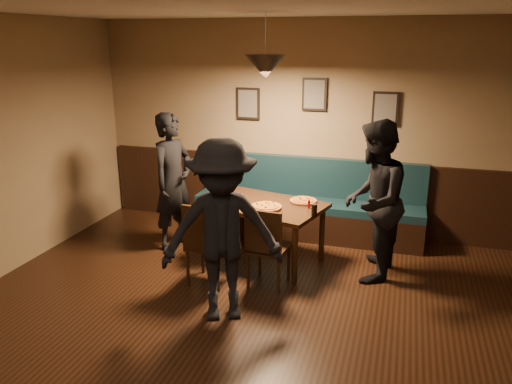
{
  "coord_description": "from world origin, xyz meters",
  "views": [
    {
      "loc": [
        1.16,
        -2.95,
        2.53
      ],
      "look_at": [
        -0.33,
        1.94,
        0.95
      ],
      "focal_mm": 34.76,
      "sensor_mm": 36.0,
      "label": 1
    }
  ],
  "objects_px": {
    "dining_table": "(265,232)",
    "chair_near_left": "(209,243)",
    "diner_left": "(173,182)",
    "diner_right": "(373,201)",
    "soda_glass": "(314,210)",
    "tabasco_bottle": "(309,203)",
    "chair_near_right": "(269,246)",
    "diner_front": "(222,232)",
    "booth_bench": "(307,200)"
  },
  "relations": [
    {
      "from": "tabasco_bottle",
      "to": "soda_glass",
      "type": "bearing_deg",
      "value": -66.75
    },
    {
      "from": "chair_near_right",
      "to": "chair_near_left",
      "type": "bearing_deg",
      "value": -162.55
    },
    {
      "from": "diner_right",
      "to": "soda_glass",
      "type": "xyz_separation_m",
      "value": [
        -0.6,
        -0.2,
        -0.1
      ]
    },
    {
      "from": "soda_glass",
      "to": "tabasco_bottle",
      "type": "height_order",
      "value": "soda_glass"
    },
    {
      "from": "booth_bench",
      "to": "chair_near_right",
      "type": "bearing_deg",
      "value": -94.26
    },
    {
      "from": "chair_near_right",
      "to": "soda_glass",
      "type": "relative_size",
      "value": 6.51
    },
    {
      "from": "chair_near_right",
      "to": "diner_front",
      "type": "bearing_deg",
      "value": -103.3
    },
    {
      "from": "chair_near_right",
      "to": "diner_left",
      "type": "relative_size",
      "value": 0.52
    },
    {
      "from": "chair_near_left",
      "to": "soda_glass",
      "type": "height_order",
      "value": "chair_near_left"
    },
    {
      "from": "diner_left",
      "to": "chair_near_left",
      "type": "bearing_deg",
      "value": -120.08
    },
    {
      "from": "booth_bench",
      "to": "diner_front",
      "type": "height_order",
      "value": "diner_front"
    },
    {
      "from": "booth_bench",
      "to": "diner_front",
      "type": "bearing_deg",
      "value": -98.94
    },
    {
      "from": "dining_table",
      "to": "diner_left",
      "type": "xyz_separation_m",
      "value": [
        -1.19,
        0.07,
        0.5
      ]
    },
    {
      "from": "booth_bench",
      "to": "diner_left",
      "type": "relative_size",
      "value": 1.76
    },
    {
      "from": "soda_glass",
      "to": "chair_near_left",
      "type": "bearing_deg",
      "value": -155.88
    },
    {
      "from": "booth_bench",
      "to": "diner_left",
      "type": "bearing_deg",
      "value": -151.01
    },
    {
      "from": "dining_table",
      "to": "chair_near_left",
      "type": "relative_size",
      "value": 1.43
    },
    {
      "from": "diner_right",
      "to": "chair_near_left",
      "type": "bearing_deg",
      "value": -62.51
    },
    {
      "from": "diner_front",
      "to": "chair_near_right",
      "type": "bearing_deg",
      "value": 48.6
    },
    {
      "from": "chair_near_left",
      "to": "diner_right",
      "type": "bearing_deg",
      "value": 26.07
    },
    {
      "from": "chair_near_right",
      "to": "diner_right",
      "type": "height_order",
      "value": "diner_right"
    },
    {
      "from": "soda_glass",
      "to": "booth_bench",
      "type": "bearing_deg",
      "value": 104.39
    },
    {
      "from": "chair_near_right",
      "to": "diner_left",
      "type": "height_order",
      "value": "diner_left"
    },
    {
      "from": "tabasco_bottle",
      "to": "diner_right",
      "type": "bearing_deg",
      "value": -3.87
    },
    {
      "from": "chair_near_right",
      "to": "tabasco_bottle",
      "type": "bearing_deg",
      "value": 66.23
    },
    {
      "from": "chair_near_left",
      "to": "chair_near_right",
      "type": "height_order",
      "value": "chair_near_left"
    },
    {
      "from": "diner_left",
      "to": "diner_right",
      "type": "distance_m",
      "value": 2.42
    },
    {
      "from": "dining_table",
      "to": "soda_glass",
      "type": "relative_size",
      "value": 9.64
    },
    {
      "from": "booth_bench",
      "to": "diner_left",
      "type": "height_order",
      "value": "diner_left"
    },
    {
      "from": "diner_front",
      "to": "soda_glass",
      "type": "height_order",
      "value": "diner_front"
    },
    {
      "from": "diner_front",
      "to": "diner_right",
      "type": "bearing_deg",
      "value": 21.71
    },
    {
      "from": "chair_near_left",
      "to": "diner_left",
      "type": "relative_size",
      "value": 0.54
    },
    {
      "from": "diner_right",
      "to": "diner_front",
      "type": "relative_size",
      "value": 1.02
    },
    {
      "from": "diner_left",
      "to": "diner_right",
      "type": "xyz_separation_m",
      "value": [
        2.42,
        -0.13,
        0.02
      ]
    },
    {
      "from": "chair_near_left",
      "to": "diner_front",
      "type": "relative_size",
      "value": 0.54
    },
    {
      "from": "booth_bench",
      "to": "chair_near_left",
      "type": "relative_size",
      "value": 3.25
    },
    {
      "from": "soda_glass",
      "to": "dining_table",
      "type": "bearing_deg",
      "value": 156.99
    },
    {
      "from": "chair_near_left",
      "to": "booth_bench",
      "type": "bearing_deg",
      "value": 70.01
    },
    {
      "from": "dining_table",
      "to": "chair_near_left",
      "type": "xyz_separation_m",
      "value": [
        -0.4,
        -0.73,
        0.11
      ]
    },
    {
      "from": "diner_right",
      "to": "diner_left",
      "type": "bearing_deg",
      "value": -87.7
    },
    {
      "from": "chair_near_right",
      "to": "diner_right",
      "type": "xyz_separation_m",
      "value": [
        1.01,
        0.52,
        0.43
      ]
    },
    {
      "from": "soda_glass",
      "to": "tabasco_bottle",
      "type": "xyz_separation_m",
      "value": [
        -0.1,
        0.24,
        -0.01
      ]
    },
    {
      "from": "chair_near_left",
      "to": "soda_glass",
      "type": "distance_m",
      "value": 1.17
    },
    {
      "from": "diner_left",
      "to": "diner_right",
      "type": "bearing_deg",
      "value": -78.1
    },
    {
      "from": "diner_left",
      "to": "diner_front",
      "type": "bearing_deg",
      "value": -124.89
    },
    {
      "from": "chair_near_right",
      "to": "booth_bench",
      "type": "bearing_deg",
      "value": 90.46
    },
    {
      "from": "chair_near_right",
      "to": "diner_front",
      "type": "height_order",
      "value": "diner_front"
    },
    {
      "from": "diner_front",
      "to": "booth_bench",
      "type": "bearing_deg",
      "value": 57.68
    },
    {
      "from": "booth_bench",
      "to": "diner_front",
      "type": "xyz_separation_m",
      "value": [
        -0.35,
        -2.23,
        0.36
      ]
    },
    {
      "from": "chair_near_left",
      "to": "tabasco_bottle",
      "type": "relative_size",
      "value": 8.01
    }
  ]
}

